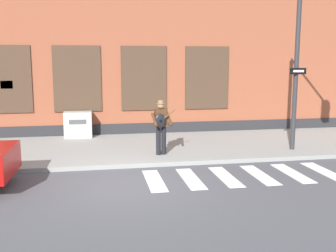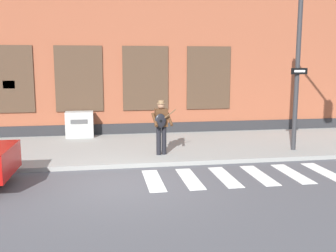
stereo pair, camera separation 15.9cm
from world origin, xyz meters
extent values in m
plane|color=#4C4C51|center=(0.00, 0.00, 0.00)|extent=(160.00, 160.00, 0.00)
cube|color=gray|center=(0.00, 3.98, 0.06)|extent=(28.00, 4.87, 0.13)
cube|color=brown|center=(0.00, 8.42, 3.35)|extent=(28.00, 4.00, 6.69)
cube|color=#28282B|center=(0.00, 6.40, 0.28)|extent=(28.00, 0.04, 0.55)
cube|color=#473323|center=(-3.93, 6.39, 2.37)|extent=(1.84, 0.06, 2.57)
cube|color=black|center=(-3.93, 6.38, 2.37)|extent=(1.72, 0.03, 2.45)
cube|color=#473323|center=(-1.31, 6.39, 2.37)|extent=(1.84, 0.06, 2.57)
cube|color=black|center=(-1.31, 6.38, 2.37)|extent=(1.72, 0.03, 2.45)
cube|color=#473323|center=(1.31, 6.39, 2.37)|extent=(1.84, 0.06, 2.57)
cube|color=black|center=(1.31, 6.38, 2.37)|extent=(1.72, 0.03, 2.45)
cube|color=#473323|center=(3.93, 6.39, 2.37)|extent=(1.84, 0.06, 2.57)
cube|color=black|center=(3.93, 6.38, 2.37)|extent=(1.72, 0.03, 2.45)
cube|color=yellow|center=(-3.93, 6.37, 2.17)|extent=(0.44, 0.02, 0.30)
cube|color=silver|center=(0.82, 0.24, 0.01)|extent=(0.42, 1.90, 0.01)
cube|color=silver|center=(1.78, 0.24, 0.01)|extent=(0.42, 1.90, 0.01)
cube|color=silver|center=(2.73, 0.24, 0.01)|extent=(0.42, 1.90, 0.01)
cube|color=silver|center=(3.69, 0.24, 0.01)|extent=(0.42, 1.90, 0.01)
cube|color=silver|center=(4.64, 0.24, 0.01)|extent=(0.42, 1.90, 0.01)
cube|color=silver|center=(5.60, 0.24, 0.01)|extent=(0.42, 1.90, 0.01)
cube|color=silver|center=(-2.63, 0.83, 0.74)|extent=(0.07, 0.24, 0.12)
cube|color=silver|center=(-2.65, -0.31, 0.74)|extent=(0.07, 0.24, 0.12)
cylinder|color=black|center=(1.46, 2.57, 0.58)|extent=(0.15, 0.15, 0.89)
cylinder|color=black|center=(1.29, 2.53, 0.58)|extent=(0.15, 0.15, 0.89)
cube|color=#4C2D19|center=(1.37, 2.56, 1.30)|extent=(0.41, 0.27, 0.56)
sphere|color=#9E7051|center=(1.37, 2.56, 1.69)|extent=(0.22, 0.22, 0.22)
cylinder|color=olive|center=(1.37, 2.56, 1.75)|extent=(0.27, 0.28, 0.02)
cylinder|color=olive|center=(1.37, 2.56, 1.80)|extent=(0.18, 0.18, 0.09)
cylinder|color=#4C2D19|center=(1.62, 2.50, 1.26)|extent=(0.16, 0.52, 0.39)
cylinder|color=#4C2D19|center=(1.15, 2.43, 1.26)|extent=(0.16, 0.52, 0.39)
ellipsoid|color=black|center=(1.32, 2.37, 1.23)|extent=(0.37, 0.17, 0.44)
cylinder|color=black|center=(1.33, 2.31, 1.23)|extent=(0.09, 0.02, 0.09)
cylinder|color=brown|center=(1.58, 2.39, 1.41)|extent=(0.47, 0.10, 0.34)
cylinder|color=#2D2D30|center=(5.82, 2.52, 2.92)|extent=(0.15, 0.15, 5.58)
cube|color=black|center=(5.84, 2.41, 2.73)|extent=(0.60, 0.11, 0.20)
cube|color=white|center=(5.84, 2.39, 2.73)|extent=(0.40, 0.07, 0.07)
cube|color=#ADADA8|center=(-1.32, 5.97, 0.63)|extent=(1.05, 0.58, 1.00)
cube|color=#4C4C4C|center=(-1.32, 5.67, 0.78)|extent=(0.63, 0.02, 0.16)
camera|label=1|loc=(-0.57, -9.41, 3.01)|focal=42.00mm
camera|label=2|loc=(-0.42, -9.43, 3.01)|focal=42.00mm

